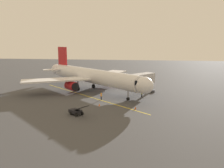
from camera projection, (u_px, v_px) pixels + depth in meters
The scene contains 11 objects.
ground_plane at pixel (91, 91), 62.86m from camera, with size 220.00×220.00×0.00m, color #424244.
apron_lead_in_line at pixel (87, 96), 56.47m from camera, with size 0.24×40.00×0.01m, color yellow.
airplane at pixel (92, 76), 61.80m from camera, with size 33.68×32.28×11.50m.
jet_bridge at pixel (136, 80), 56.97m from camera, with size 8.96×9.96×5.40m.
ground_crew_marshaller at pixel (142, 94), 54.56m from camera, with size 0.30×0.43×1.71m.
ground_crew_wing_walker at pixel (101, 96), 52.63m from camera, with size 0.32×0.44×1.71m.
belt_loader_near_nose at pixel (76, 111), 41.75m from camera, with size 4.40×3.67×2.32m.
safety_cone_nose_left at pixel (149, 89), 64.12m from camera, with size 0.32×0.32×0.55m, color #F2590F.
safety_cone_nose_right at pixel (99, 105), 47.65m from camera, with size 0.32×0.32×0.55m, color #F2590F.
safety_cone_wing_port at pixel (135, 108), 45.36m from camera, with size 0.32×0.32×0.55m, color #F2590F.
safety_cone_wing_starboard at pixel (149, 92), 60.27m from camera, with size 0.32×0.32×0.55m, color #F2590F.
Camera 1 is at (-14.60, 60.05, 12.96)m, focal length 37.16 mm.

